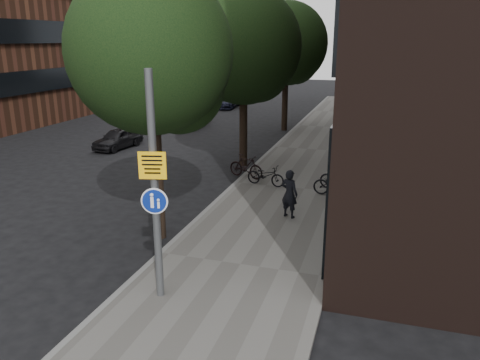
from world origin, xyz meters
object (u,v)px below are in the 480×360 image
at_px(signpost, 155,189).
at_px(pedestrian, 289,194).
at_px(parked_car_near, 118,138).
at_px(parked_bike_facade_near, 337,184).

relative_size(signpost, pedestrian, 3.16).
height_order(signpost, parked_car_near, signpost).
bearing_deg(signpost, pedestrian, 57.57).
bearing_deg(parked_car_near, parked_bike_facade_near, -14.41).
distance_m(signpost, pedestrian, 6.08).
bearing_deg(parked_car_near, pedestrian, -26.82).
xyz_separation_m(signpost, pedestrian, (1.79, 5.55, -1.72)).
xyz_separation_m(parked_bike_facade_near, parked_car_near, (-11.96, 4.90, -0.03)).
bearing_deg(signpost, parked_car_near, 110.03).
height_order(parked_bike_facade_near, parked_car_near, parked_car_near).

